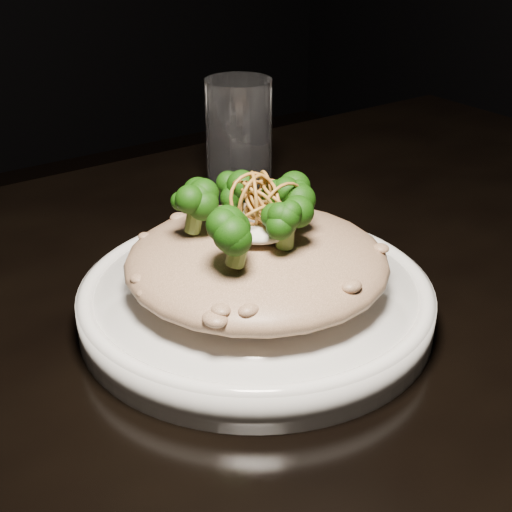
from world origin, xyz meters
The scene contains 7 objects.
table centered at (0.00, 0.00, 0.67)m, with size 1.10×0.80×0.75m.
plate centered at (-0.08, 0.00, 0.76)m, with size 0.28×0.28×0.03m, color white.
risotto centered at (-0.08, 0.00, 0.80)m, with size 0.20×0.20×0.04m, color brown.
broccoli centered at (-0.08, 0.01, 0.84)m, with size 0.12×0.12×0.04m, color black, non-canonical shape.
cheese centered at (-0.08, 0.00, 0.83)m, with size 0.06×0.06×0.02m, color white.
shallots centered at (-0.08, 0.00, 0.85)m, with size 0.05×0.05×0.03m, color brown, non-canonical shape.
drinking_glass centered at (0.06, 0.23, 0.81)m, with size 0.07×0.07×0.13m, color silver.
Camera 1 is at (-0.35, -0.39, 1.05)m, focal length 50.00 mm.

